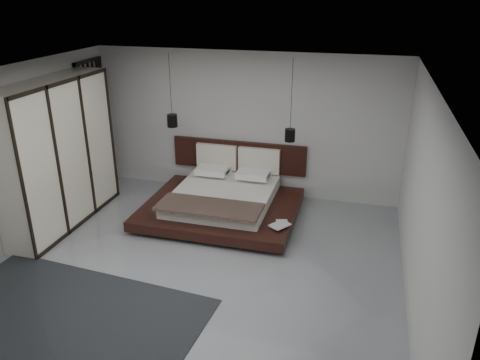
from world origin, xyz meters
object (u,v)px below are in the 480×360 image
(wardrobe, at_px, (58,155))
(rug, at_px, (51,329))
(pendant_left, at_px, (172,120))
(pendant_right, at_px, (290,135))
(lattice_screen, at_px, (95,126))
(bed, at_px, (223,199))

(wardrobe, distance_m, rug, 3.22)
(pendant_left, bearing_deg, pendant_right, 0.00)
(lattice_screen, xyz_separation_m, rug, (1.75, -4.15, -1.29))
(rug, bearing_deg, bed, 73.27)
(bed, distance_m, pendant_right, 1.68)
(bed, bearing_deg, lattice_screen, 169.23)
(pendant_right, distance_m, rug, 4.82)
(pendant_right, bearing_deg, pendant_left, -180.00)
(wardrobe, bearing_deg, bed, 22.01)
(pendant_left, relative_size, wardrobe, 0.53)
(bed, relative_size, pendant_right, 1.87)
(rug, bearing_deg, pendant_right, 61.42)
(pendant_right, xyz_separation_m, wardrobe, (-3.69, -1.46, -0.21))
(rug, bearing_deg, wardrobe, 120.28)
(pendant_left, xyz_separation_m, wardrobe, (-1.47, -1.46, -0.31))
(lattice_screen, distance_m, pendant_left, 1.75)
(bed, relative_size, pendant_left, 2.00)
(bed, distance_m, pendant_left, 1.75)
(pendant_left, distance_m, pendant_right, 2.22)
(bed, xyz_separation_m, wardrobe, (-2.58, -1.04, 0.98))
(pendant_left, xyz_separation_m, pendant_right, (2.22, 0.00, -0.10))
(pendant_left, bearing_deg, bed, -20.65)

